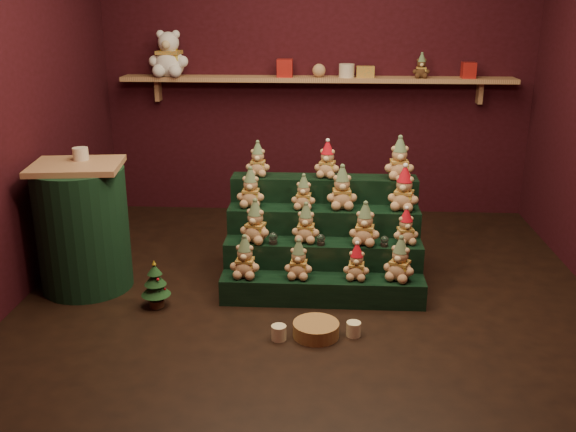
# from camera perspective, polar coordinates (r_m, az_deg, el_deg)

# --- Properties ---
(ground) EXTENTS (4.00, 4.00, 0.00)m
(ground) POSITION_cam_1_polar(r_m,az_deg,el_deg) (4.55, 1.97, -7.19)
(ground) COLOR black
(ground) RESTS_ON ground
(back_wall) EXTENTS (4.00, 0.10, 2.80)m
(back_wall) POSITION_cam_1_polar(r_m,az_deg,el_deg) (6.18, 2.61, 13.17)
(back_wall) COLOR black
(back_wall) RESTS_ON ground
(front_wall) EXTENTS (4.00, 0.10, 2.80)m
(front_wall) POSITION_cam_1_polar(r_m,az_deg,el_deg) (2.13, 0.99, 2.88)
(front_wall) COLOR black
(front_wall) RESTS_ON ground
(back_shelf) EXTENTS (3.60, 0.26, 0.24)m
(back_shelf) POSITION_cam_1_polar(r_m,az_deg,el_deg) (6.02, 2.57, 12.01)
(back_shelf) COLOR tan
(back_shelf) RESTS_ON ground
(riser_tier_front) EXTENTS (1.40, 0.22, 0.18)m
(riser_tier_front) POSITION_cam_1_polar(r_m,az_deg,el_deg) (4.45, 3.05, -6.58)
(riser_tier_front) COLOR black
(riser_tier_front) RESTS_ON ground
(riser_tier_midfront) EXTENTS (1.40, 0.22, 0.36)m
(riser_tier_midfront) POSITION_cam_1_polar(r_m,az_deg,el_deg) (4.61, 3.09, -4.41)
(riser_tier_midfront) COLOR black
(riser_tier_midfront) RESTS_ON ground
(riser_tier_midback) EXTENTS (1.40, 0.22, 0.54)m
(riser_tier_midback) POSITION_cam_1_polar(r_m,az_deg,el_deg) (4.78, 3.13, -2.39)
(riser_tier_midback) COLOR black
(riser_tier_midback) RESTS_ON ground
(riser_tier_back) EXTENTS (1.40, 0.22, 0.72)m
(riser_tier_back) POSITION_cam_1_polar(r_m,az_deg,el_deg) (4.96, 3.16, -0.51)
(riser_tier_back) COLOR black
(riser_tier_back) RESTS_ON ground
(teddy_0) EXTENTS (0.22, 0.20, 0.29)m
(teddy_0) POSITION_cam_1_polar(r_m,az_deg,el_deg) (4.38, -3.85, -3.65)
(teddy_0) COLOR tan
(teddy_0) RESTS_ON riser_tier_front
(teddy_1) EXTENTS (0.20, 0.19, 0.27)m
(teddy_1) POSITION_cam_1_polar(r_m,az_deg,el_deg) (4.36, 0.95, -3.87)
(teddy_1) COLOR tan
(teddy_1) RESTS_ON riser_tier_front
(teddy_2) EXTENTS (0.19, 0.18, 0.25)m
(teddy_2) POSITION_cam_1_polar(r_m,az_deg,el_deg) (4.37, 6.12, -4.06)
(teddy_2) COLOR tan
(teddy_2) RESTS_ON riser_tier_front
(teddy_3) EXTENTS (0.28, 0.27, 0.30)m
(teddy_3) POSITION_cam_1_polar(r_m,az_deg,el_deg) (4.39, 9.94, -3.78)
(teddy_3) COLOR tan
(teddy_3) RESTS_ON riser_tier_front
(teddy_4) EXTENTS (0.26, 0.24, 0.30)m
(teddy_4) POSITION_cam_1_polar(r_m,az_deg,el_deg) (4.50, -2.92, -0.49)
(teddy_4) COLOR tan
(teddy_4) RESTS_ON riser_tier_midfront
(teddy_5) EXTENTS (0.21, 0.20, 0.27)m
(teddy_5) POSITION_cam_1_polar(r_m,az_deg,el_deg) (4.51, 1.61, -0.62)
(teddy_5) COLOR tan
(teddy_5) RESTS_ON riser_tier_midfront
(teddy_6) EXTENTS (0.24, 0.22, 0.30)m
(teddy_6) POSITION_cam_1_polar(r_m,az_deg,el_deg) (4.49, 6.86, -0.69)
(teddy_6) COLOR tan
(teddy_6) RESTS_ON riser_tier_midfront
(teddy_7) EXTENTS (0.21, 0.19, 0.25)m
(teddy_7) POSITION_cam_1_polar(r_m,az_deg,el_deg) (4.55, 10.42, -0.93)
(teddy_7) COLOR tan
(teddy_7) RESTS_ON riser_tier_midfront
(teddy_8) EXTENTS (0.21, 0.19, 0.29)m
(teddy_8) POSITION_cam_1_polar(r_m,az_deg,el_deg) (4.70, -3.34, 2.53)
(teddy_8) COLOR tan
(teddy_8) RESTS_ON riser_tier_midback
(teddy_9) EXTENTS (0.19, 0.18, 0.25)m
(teddy_9) POSITION_cam_1_polar(r_m,az_deg,el_deg) (4.65, 1.40, 2.13)
(teddy_9) COLOR tan
(teddy_9) RESTS_ON riser_tier_midback
(teddy_10) EXTENTS (0.24, 0.22, 0.31)m
(teddy_10) POSITION_cam_1_polar(r_m,az_deg,el_deg) (4.67, 4.82, 2.54)
(teddy_10) COLOR tan
(teddy_10) RESTS_ON riser_tier_midback
(teddy_11) EXTENTS (0.27, 0.26, 0.31)m
(teddy_11) POSITION_cam_1_polar(r_m,az_deg,el_deg) (4.69, 10.29, 2.42)
(teddy_11) COLOR tan
(teddy_11) RESTS_ON riser_tier_midback
(teddy_12) EXTENTS (0.19, 0.17, 0.26)m
(teddy_12) POSITION_cam_1_polar(r_m,az_deg,el_deg) (4.85, -2.70, 5.08)
(teddy_12) COLOR tan
(teddy_12) RESTS_ON riser_tier_back
(teddy_13) EXTENTS (0.22, 0.21, 0.27)m
(teddy_13) POSITION_cam_1_polar(r_m,az_deg,el_deg) (4.82, 3.52, 5.03)
(teddy_13) COLOR tan
(teddy_13) RESTS_ON riser_tier_back
(teddy_14) EXTENTS (0.23, 0.21, 0.31)m
(teddy_14) POSITION_cam_1_polar(r_m,az_deg,el_deg) (4.84, 9.88, 5.09)
(teddy_14) COLOR tan
(teddy_14) RESTS_ON riser_tier_back
(snow_globe_a) EXTENTS (0.06, 0.06, 0.08)m
(snow_globe_a) POSITION_cam_1_polar(r_m,az_deg,el_deg) (4.49, -1.33, -1.99)
(snow_globe_a) COLOR black
(snow_globe_a) RESTS_ON riser_tier_midfront
(snow_globe_b) EXTENTS (0.06, 0.06, 0.08)m
(snow_globe_b) POSITION_cam_1_polar(r_m,az_deg,el_deg) (4.48, 2.95, -2.10)
(snow_globe_b) COLOR black
(snow_globe_b) RESTS_ON riser_tier_midfront
(snow_globe_c) EXTENTS (0.06, 0.06, 0.08)m
(snow_globe_c) POSITION_cam_1_polar(r_m,az_deg,el_deg) (4.50, 8.57, -2.22)
(snow_globe_c) COLOR black
(snow_globe_c) RESTS_ON riser_tier_midfront
(side_table) EXTENTS (0.66, 0.64, 0.92)m
(side_table) POSITION_cam_1_polar(r_m,az_deg,el_deg) (4.77, -17.78, -0.95)
(side_table) COLOR tan
(side_table) RESTS_ON ground
(table_ornament) EXTENTS (0.11, 0.11, 0.09)m
(table_ornament) POSITION_cam_1_polar(r_m,az_deg,el_deg) (4.73, -17.96, 5.28)
(table_ornament) COLOR beige
(table_ornament) RESTS_ON side_table
(mini_christmas_tree) EXTENTS (0.20, 0.20, 0.34)m
(mini_christmas_tree) POSITION_cam_1_polar(r_m,az_deg,el_deg) (4.44, -11.70, -5.96)
(mini_christmas_tree) COLOR #402617
(mini_christmas_tree) RESTS_ON ground
(mug_left) EXTENTS (0.09, 0.09, 0.09)m
(mug_left) POSITION_cam_1_polar(r_m,az_deg,el_deg) (4.00, -0.82, -10.33)
(mug_left) COLOR beige
(mug_left) RESTS_ON ground
(mug_right) EXTENTS (0.09, 0.09, 0.09)m
(mug_right) POSITION_cam_1_polar(r_m,az_deg,el_deg) (4.06, 5.85, -9.96)
(mug_right) COLOR beige
(mug_right) RESTS_ON ground
(wicker_basket) EXTENTS (0.36, 0.36, 0.09)m
(wicker_basket) POSITION_cam_1_polar(r_m,az_deg,el_deg) (4.04, 2.51, -10.04)
(wicker_basket) COLOR olive
(wicker_basket) RESTS_ON ground
(white_bear) EXTENTS (0.38, 0.35, 0.52)m
(white_bear) POSITION_cam_1_polar(r_m,az_deg,el_deg) (6.13, -10.55, 14.51)
(white_bear) COLOR white
(white_bear) RESTS_ON back_shelf
(brown_bear) EXTENTS (0.16, 0.14, 0.21)m
(brown_bear) POSITION_cam_1_polar(r_m,az_deg,el_deg) (6.03, 11.77, 12.94)
(brown_bear) COLOR #452917
(brown_bear) RESTS_ON back_shelf
(gift_tin_red_a) EXTENTS (0.14, 0.14, 0.16)m
(gift_tin_red_a) POSITION_cam_1_polar(r_m,az_deg,el_deg) (5.99, -0.28, 13.02)
(gift_tin_red_a) COLOR #B2211B
(gift_tin_red_a) RESTS_ON back_shelf
(gift_tin_cream) EXTENTS (0.14, 0.14, 0.12)m
(gift_tin_cream) POSITION_cam_1_polar(r_m,az_deg,el_deg) (5.99, 5.23, 12.75)
(gift_tin_cream) COLOR beige
(gift_tin_cream) RESTS_ON back_shelf
(gift_tin_red_b) EXTENTS (0.12, 0.12, 0.14)m
(gift_tin_red_b) POSITION_cam_1_polar(r_m,az_deg,el_deg) (6.12, 15.75, 12.37)
(gift_tin_red_b) COLOR #B2211B
(gift_tin_red_b) RESTS_ON back_shelf
(shelf_plush_ball) EXTENTS (0.12, 0.12, 0.12)m
(shelf_plush_ball) POSITION_cam_1_polar(r_m,az_deg,el_deg) (5.98, 2.77, 12.80)
(shelf_plush_ball) COLOR tan
(shelf_plush_ball) RESTS_ON back_shelf
(scarf_gift_box) EXTENTS (0.16, 0.10, 0.10)m
(scarf_gift_box) POSITION_cam_1_polar(r_m,az_deg,el_deg) (5.99, 6.89, 12.60)
(scarf_gift_box) COLOR orange
(scarf_gift_box) RESTS_ON back_shelf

